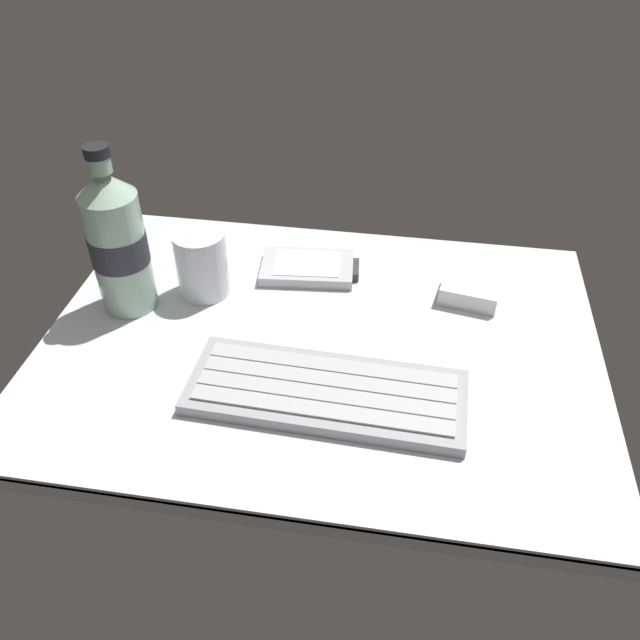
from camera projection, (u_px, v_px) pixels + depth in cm
name	position (u px, v px, depth cm)	size (l,w,h in cm)	color
ground_plane	(320.00, 348.00, 75.61)	(64.00, 48.00, 2.80)	silver
keyboard	(326.00, 392.00, 67.57)	(29.36, 11.99, 1.70)	#93969B
handheld_device	(308.00, 268.00, 85.23)	(13.29, 8.73, 1.50)	#B7BABF
juice_cup	(202.00, 266.00, 80.04)	(6.40, 6.40, 8.50)	silver
water_bottle	(118.00, 242.00, 74.80)	(6.73, 6.73, 20.80)	#9EC1A8
charger_block	(470.00, 291.00, 80.56)	(7.00, 5.60, 2.40)	white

